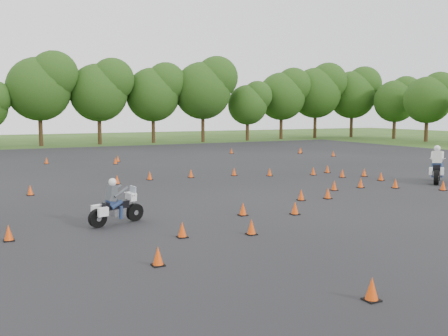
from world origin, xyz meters
name	(u,v)px	position (x,y,z in m)	size (l,w,h in m)	color
ground	(272,210)	(0.00, 0.00, 0.00)	(140.00, 140.00, 0.00)	#2D5119
asphalt_pad	(205,188)	(0.00, 6.00, 0.01)	(62.00, 62.00, 0.00)	black
treeline	(121,101)	(3.76, 34.79, 4.71)	(86.84, 32.80, 10.77)	#214012
traffic_cones	(205,185)	(-0.17, 5.69, 0.23)	(36.45, 33.38, 0.45)	#DA4109
rider_grey	(116,201)	(-5.82, 0.33, 0.78)	(2.01, 0.62, 1.55)	#414549
rider_white	(438,164)	(11.62, 2.33, 0.98)	(2.54, 0.78, 1.96)	beige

